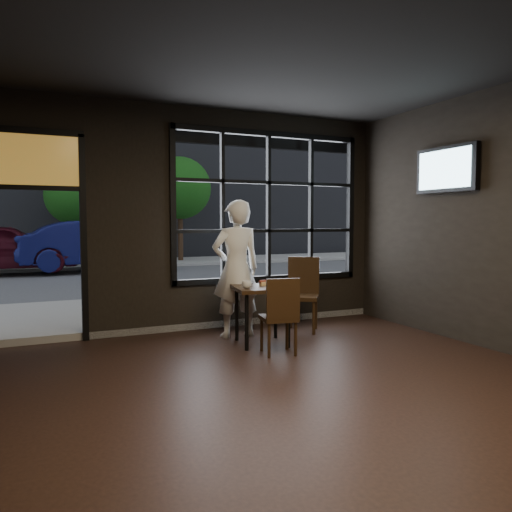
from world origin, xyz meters
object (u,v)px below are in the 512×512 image
chair_near (278,315)px  man (236,269)px  cafe_table (262,315)px  navy_car (93,245)px

chair_near → man: size_ratio=0.49×
cafe_table → navy_car: (-0.89, 10.47, 0.47)m
chair_near → man: man is taller
cafe_table → man: size_ratio=0.40×
chair_near → cafe_table: bearing=-82.7°
cafe_table → chair_near: 0.52m
navy_car → man: bearing=-179.1°
man → chair_near: bearing=98.6°
chair_near → navy_car: bearing=-75.7°
cafe_table → chair_near: size_ratio=0.81×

